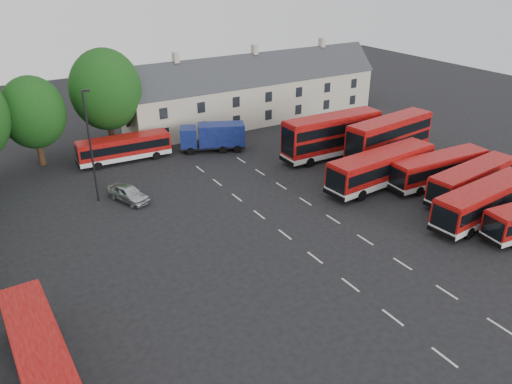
% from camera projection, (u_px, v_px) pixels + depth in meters
% --- Properties ---
extents(ground, '(140.00, 140.00, 0.00)m').
position_uv_depth(ground, '(299.00, 246.00, 38.92)').
color(ground, black).
rests_on(ground, ground).
extents(lane_markings, '(5.15, 33.80, 0.01)m').
position_uv_depth(lane_markings, '(310.00, 227.00, 41.64)').
color(lane_markings, beige).
rests_on(lane_markings, ground).
extents(terrace_houses, '(35.70, 7.13, 10.06)m').
position_uv_depth(terrace_houses, '(255.00, 92.00, 66.98)').
color(terrace_houses, beige).
rests_on(terrace_houses, ground).
extents(bus_row_b, '(11.52, 3.55, 3.21)m').
position_uv_depth(bus_row_b, '(485.00, 200.00, 41.84)').
color(bus_row_b, silver).
rests_on(bus_row_b, ground).
extents(bus_row_c, '(11.10, 3.65, 3.08)m').
position_uv_depth(bus_row_c, '(473.00, 179.00, 45.96)').
color(bus_row_c, silver).
rests_on(bus_row_c, ground).
extents(bus_row_d, '(11.00, 3.09, 3.08)m').
position_uv_depth(bus_row_d, '(439.00, 167.00, 48.53)').
color(bus_row_d, silver).
rests_on(bus_row_d, ground).
extents(bus_row_e, '(12.42, 3.76, 3.46)m').
position_uv_depth(bus_row_e, '(381.00, 166.00, 48.14)').
color(bus_row_e, silver).
rests_on(bus_row_e, ground).
extents(bus_dd_south, '(11.71, 4.06, 4.70)m').
position_uv_depth(bus_dd_south, '(389.00, 136.00, 54.26)').
color(bus_dd_south, silver).
rests_on(bus_dd_south, ground).
extents(bus_dd_north, '(11.76, 2.92, 4.80)m').
position_uv_depth(bus_dd_north, '(332.00, 134.00, 54.86)').
color(bus_dd_north, silver).
rests_on(bus_dd_north, ground).
extents(bus_west, '(2.67, 10.48, 2.95)m').
position_uv_depth(bus_west, '(39.00, 353.00, 25.97)').
color(bus_west, silver).
rests_on(bus_west, ground).
extents(bus_north, '(10.05, 2.82, 2.81)m').
position_uv_depth(bus_north, '(124.00, 147.00, 54.13)').
color(bus_north, silver).
rests_on(bus_north, ground).
extents(box_truck, '(7.59, 5.00, 3.19)m').
position_uv_depth(box_truck, '(213.00, 136.00, 57.05)').
color(box_truck, black).
rests_on(box_truck, ground).
extents(silver_car, '(3.29, 4.84, 1.53)m').
position_uv_depth(silver_car, '(128.00, 193.00, 45.71)').
color(silver_car, '#B5B9BE').
rests_on(silver_car, ground).
extents(lamppost, '(0.72, 0.40, 10.36)m').
position_uv_depth(lamppost, '(90.00, 144.00, 43.68)').
color(lamppost, black).
rests_on(lamppost, ground).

